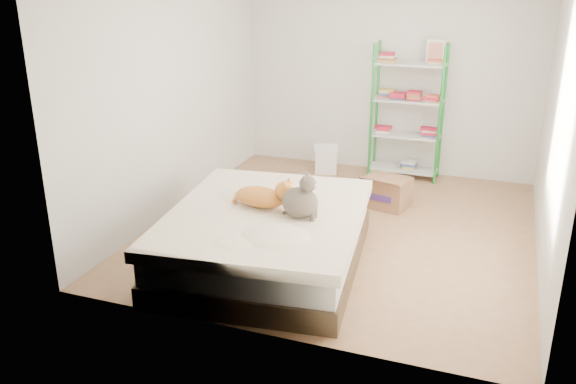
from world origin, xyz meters
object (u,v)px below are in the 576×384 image
at_px(orange_cat, 260,195).
at_px(grey_cat, 300,196).
at_px(cardboard_box, 387,192).
at_px(white_bin, 326,159).
at_px(bed, 266,238).
at_px(shelf_unit, 408,110).

height_order(orange_cat, grey_cat, grey_cat).
distance_m(cardboard_box, white_bin, 1.37).
bearing_deg(bed, shelf_unit, 69.25).
relative_size(orange_cat, shelf_unit, 0.33).
bearing_deg(cardboard_box, bed, -99.02).
xyz_separation_m(bed, grey_cat, (0.33, -0.03, 0.46)).
relative_size(shelf_unit, cardboard_box, 3.12).
relative_size(grey_cat, white_bin, 1.05).
bearing_deg(white_bin, shelf_unit, 10.81).
xyz_separation_m(orange_cat, cardboard_box, (0.83, 1.72, -0.48)).
distance_m(shelf_unit, cardboard_box, 1.33).
height_order(orange_cat, white_bin, orange_cat).
bearing_deg(shelf_unit, bed, -104.26).
bearing_deg(white_bin, grey_cat, -78.11).
bearing_deg(white_bin, cardboard_box, -43.17).
relative_size(bed, cardboard_box, 4.06).
xyz_separation_m(bed, orange_cat, (-0.09, 0.08, 0.38)).
distance_m(grey_cat, cardboard_box, 1.96).
xyz_separation_m(shelf_unit, cardboard_box, (-0.00, -1.13, -0.70)).
xyz_separation_m(bed, shelf_unit, (0.74, 2.93, 0.61)).
xyz_separation_m(orange_cat, white_bin, (-0.17, 2.66, -0.47)).
bearing_deg(cardboard_box, orange_cat, -102.39).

